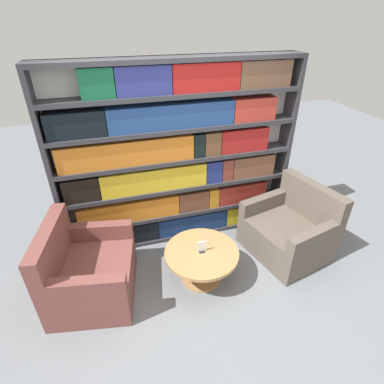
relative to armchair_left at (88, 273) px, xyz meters
name	(u,v)px	position (x,y,z in m)	size (l,w,h in m)	color
ground_plane	(209,298)	(1.21, -0.46, -0.30)	(14.00, 14.00, 0.00)	slate
bookshelf	(178,159)	(1.20, 0.76, 0.83)	(2.96, 0.30, 2.30)	silver
armchair_left	(88,273)	(0.00, 0.00, 0.00)	(0.99, 1.09, 0.90)	brown
armchair_right	(289,231)	(2.45, 0.00, 0.00)	(1.02, 1.11, 0.90)	brown
coffee_table	(202,259)	(1.22, -0.15, -0.01)	(0.83, 0.83, 0.41)	#AD7F4C
table_sign	(202,247)	(1.22, -0.15, 0.16)	(0.11, 0.06, 0.14)	black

